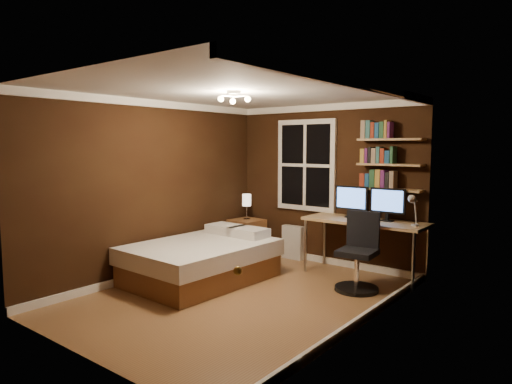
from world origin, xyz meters
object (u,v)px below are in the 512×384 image
Objects in this scene: bed at (202,260)px; desk at (365,224)px; nightstand at (247,237)px; bedside_lamp at (247,207)px; office_chair at (358,260)px; radiator at (293,242)px; monitor_right at (387,205)px; desk_lamp at (413,210)px; monitor_left at (351,202)px.

bed is 1.16× the size of desk.
desk is at bearing 7.48° from nightstand.
bedside_lamp reaches higher than office_chair.
radiator is 1.10× the size of monitor_right.
desk_lamp is 0.43× the size of office_chair.
bedside_lamp is 2.43m from monitor_right.
bedside_lamp is at bearing 178.34° from desk_lamp.
desk reaches higher than bed.
bedside_lamp is at bearing 160.92° from office_chair.
monitor_left is at bearing 161.29° from desk.
office_chair is (-0.52, -0.47, -0.65)m from desk_lamp.
bed is 1.98× the size of office_chair.
bed is 4.55× the size of desk_lamp.
monitor_right is 0.49× the size of office_chair.
bed is 2.90m from desk_lamp.
monitor_left is 1.06m from office_chair.
office_chair reaches higher than bed.
nightstand is 0.81m from radiator.
monitor_left is at bearing 51.12° from bed.
bed is 2.11m from office_chair.
bedside_lamp reaches higher than desk.
monitor_right reaches higher than bed.
office_chair is at bearing -97.51° from monitor_right.
nightstand is at bearing 108.40° from bed.
monitor_left reaches higher than bedside_lamp.
nightstand is 1.40× the size of desk_lamp.
desk_lamp is 0.96m from office_chair.
bed is 2.34m from desk.
monitor_left is 1.00m from desk_lamp.
bedside_lamp is 2.86m from desk_lamp.
nightstand is at bearing -159.55° from radiator.
radiator is 0.32× the size of desk.
office_chair is (1.57, -0.84, 0.11)m from radiator.
desk_lamp is (2.09, -0.36, 0.76)m from radiator.
desk is at bearing -18.71° from monitor_left.
desk is at bearing -9.90° from radiator.
monitor_right is at bearing 76.87° from office_chair.
desk is 1.70× the size of office_chair.
bed is 4.60× the size of bedside_lamp.
monitor_right reaches higher than desk_lamp.
bed is at bearing -67.22° from nightstand.
monitor_right is 0.48m from desk_lamp.
radiator is 1.10× the size of monitor_left.
office_chair is (-0.09, -0.69, -0.66)m from monitor_right.
radiator is 1.47m from desk.
desk is at bearing 1.17° from bedside_lamp.
radiator is at bearing 26.76° from nightstand.
desk_lamp reaches higher than desk.
nightstand is at bearing -176.93° from monitor_right.
desk is (2.12, 0.04, 0.45)m from nightstand.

